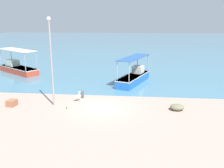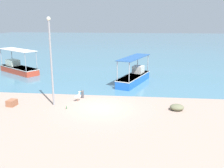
% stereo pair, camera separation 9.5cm
% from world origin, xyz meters
% --- Properties ---
extents(ground, '(120.00, 120.00, 0.00)m').
position_xyz_m(ground, '(0.00, 0.00, 0.00)').
color(ground, gray).
extents(harbor_water, '(110.00, 90.00, 0.00)m').
position_xyz_m(harbor_water, '(0.00, 48.00, 0.00)').
color(harbor_water, teal).
rests_on(harbor_water, ground).
extents(fishing_boat_near_left, '(3.41, 5.91, 2.68)m').
position_xyz_m(fishing_boat_near_left, '(2.32, 7.52, 0.64)').
color(fishing_boat_near_left, blue).
rests_on(fishing_boat_near_left, harbor_water).
extents(fishing_boat_center, '(5.99, 4.86, 2.81)m').
position_xyz_m(fishing_boat_center, '(-11.73, 11.04, 0.62)').
color(fishing_boat_center, '#BE3E29').
rests_on(fishing_boat_center, harbor_water).
extents(pelican, '(0.61, 0.68, 0.80)m').
position_xyz_m(pelican, '(-2.05, 1.34, 0.38)').
color(pelican, '#E0997A').
rests_on(pelican, ground).
extents(lamp_post, '(0.28, 0.28, 6.55)m').
position_xyz_m(lamp_post, '(-3.65, 0.21, 3.64)').
color(lamp_post, gray).
rests_on(lamp_post, ground).
extents(mooring_bollard, '(0.22, 0.22, 0.69)m').
position_xyz_m(mooring_bollard, '(-1.84, 2.17, 0.37)').
color(mooring_bollard, '#47474C').
rests_on(mooring_bollard, ground).
extents(net_pile, '(1.01, 0.86, 0.45)m').
position_xyz_m(net_pile, '(5.56, 0.07, 0.22)').
color(net_pile, '#696A4D').
rests_on(net_pile, ground).
extents(cargo_crate, '(0.68, 0.80, 0.47)m').
position_xyz_m(cargo_crate, '(-6.76, -0.28, 0.24)').
color(cargo_crate, '#985D40').
rests_on(cargo_crate, ground).
extents(glass_bottle, '(0.07, 0.07, 0.27)m').
position_xyz_m(glass_bottle, '(-2.45, -0.52, 0.11)').
color(glass_bottle, '#3F7F4C').
rests_on(glass_bottle, ground).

